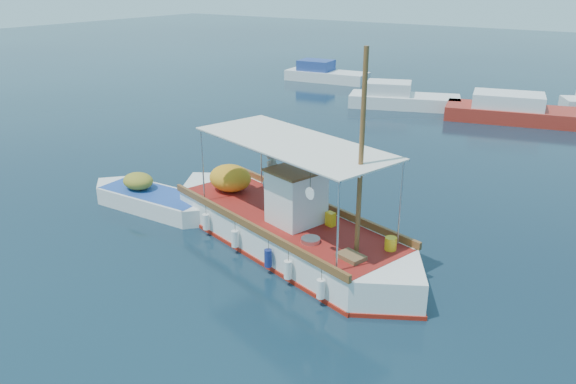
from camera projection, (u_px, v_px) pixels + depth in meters
The scene contains 6 objects.
ground at pixel (316, 243), 17.89m from camera, with size 160.00×160.00×0.00m, color black.
fishing_caique at pixel (283, 227), 17.62m from camera, with size 10.48×5.01×6.65m.
dinghy at pixel (153, 201), 20.45m from camera, with size 5.80×1.78×1.42m.
bg_boat_nw at pixel (401, 100), 35.92m from camera, with size 7.27×4.61×1.80m.
bg_boat_n at pixel (528, 114), 32.31m from camera, with size 10.09×5.01×1.80m.
bg_boat_far_w at pixel (325, 75), 44.68m from camera, with size 6.71×3.02×1.80m.
Camera 1 is at (8.23, -13.83, 8.02)m, focal length 35.00 mm.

